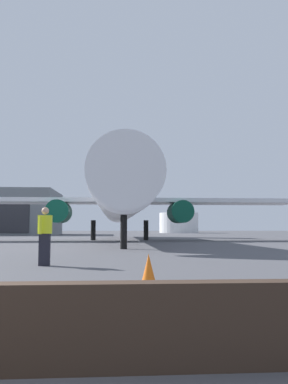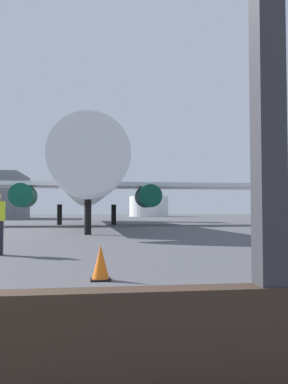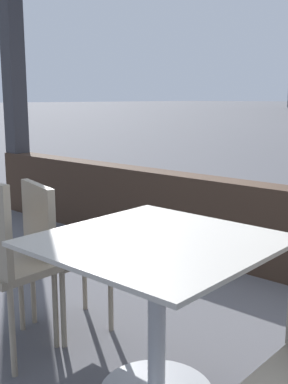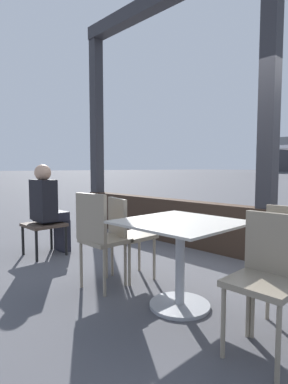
{
  "view_description": "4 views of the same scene",
  "coord_description": "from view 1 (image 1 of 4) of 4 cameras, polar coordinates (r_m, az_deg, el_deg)",
  "views": [
    {
      "loc": [
        1.87,
        -3.33,
        1.12
      ],
      "look_at": [
        3.59,
        20.25,
        3.2
      ],
      "focal_mm": 38.29,
      "sensor_mm": 36.0,
      "label": 1
    },
    {
      "loc": [
        2.26,
        -2.83,
        1.23
      ],
      "look_at": [
        4.93,
        15.84,
        2.1
      ],
      "focal_mm": 38.29,
      "sensor_mm": 36.0,
      "label": 2
    },
    {
      "loc": [
        1.3,
        -3.23,
        1.34
      ],
      "look_at": [
        -0.73,
        -0.94,
        0.73
      ],
      "focal_mm": 44.41,
      "sensor_mm": 36.0,
      "label": 3
    },
    {
      "loc": [
        1.7,
        -3.76,
        1.2
      ],
      "look_at": [
        -0.22,
        -1.91,
        0.99
      ],
      "focal_mm": 28.99,
      "sensor_mm": 36.0,
      "label": 4
    }
  ],
  "objects": [
    {
      "name": "ground_crew_worker",
      "position": [
        12.61,
        -13.65,
        -5.88
      ],
      "size": [
        0.4,
        0.53,
        1.74
      ],
      "color": "black",
      "rests_on": "ground"
    },
    {
      "name": "fuel_storage_tank",
      "position": [
        90.78,
        4.86,
        -4.31
      ],
      "size": [
        8.56,
        8.56,
        4.42
      ],
      "primitive_type": "cylinder",
      "color": "white",
      "rests_on": "ground"
    },
    {
      "name": "airplane",
      "position": [
        35.87,
        -3.34,
        -0.78
      ],
      "size": [
        31.49,
        35.44,
        10.75
      ],
      "color": "silver",
      "rests_on": "ground"
    },
    {
      "name": "ground_plane",
      "position": [
        43.39,
        -6.68,
        -6.46
      ],
      "size": [
        220.0,
        220.0,
        0.0
      ],
      "primitive_type": "plane",
      "color": "#4C4C51"
    },
    {
      "name": "traffic_cone",
      "position": [
        7.92,
        0.65,
        -10.99
      ],
      "size": [
        0.36,
        0.36,
        0.63
      ],
      "color": "orange",
      "rests_on": "ground"
    }
  ]
}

